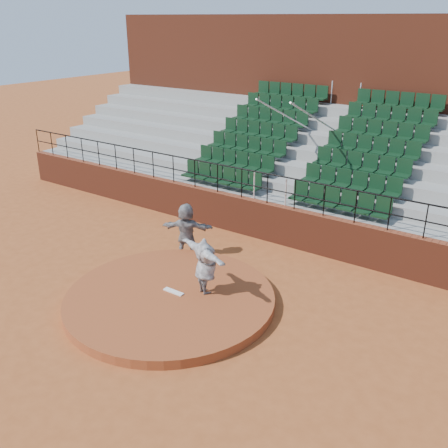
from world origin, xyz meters
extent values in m
plane|color=#9E4E23|center=(0.00, 0.00, 0.00)|extent=(90.00, 90.00, 0.00)
cylinder|color=brown|center=(0.00, 0.00, 0.12)|extent=(5.50, 5.50, 0.25)
cube|color=white|center=(0.00, 0.15, 0.27)|extent=(0.60, 0.15, 0.03)
cube|color=maroon|center=(0.00, 5.00, 0.65)|extent=(24.00, 0.30, 1.30)
cylinder|color=black|center=(0.00, 5.00, 2.30)|extent=(24.00, 0.05, 0.05)
cylinder|color=black|center=(0.00, 5.00, 1.80)|extent=(24.00, 0.04, 0.04)
cylinder|color=black|center=(-12.00, 5.00, 1.80)|extent=(0.04, 0.04, 1.00)
cylinder|color=black|center=(-11.00, 5.00, 1.80)|extent=(0.04, 0.04, 1.00)
cylinder|color=black|center=(-10.00, 5.00, 1.80)|extent=(0.04, 0.04, 1.00)
cylinder|color=black|center=(-9.00, 5.00, 1.80)|extent=(0.04, 0.04, 1.00)
cylinder|color=black|center=(-8.00, 5.00, 1.80)|extent=(0.04, 0.04, 1.00)
cylinder|color=black|center=(-7.00, 5.00, 1.80)|extent=(0.04, 0.04, 1.00)
cylinder|color=black|center=(-6.00, 5.00, 1.80)|extent=(0.04, 0.04, 1.00)
cylinder|color=black|center=(-5.00, 5.00, 1.80)|extent=(0.04, 0.04, 1.00)
cylinder|color=black|center=(-4.00, 5.00, 1.80)|extent=(0.04, 0.04, 1.00)
cylinder|color=black|center=(-3.00, 5.00, 1.80)|extent=(0.04, 0.04, 1.00)
cylinder|color=black|center=(-2.00, 5.00, 1.80)|extent=(0.04, 0.04, 1.00)
cylinder|color=black|center=(-1.00, 5.00, 1.80)|extent=(0.04, 0.04, 1.00)
cylinder|color=black|center=(0.00, 5.00, 1.80)|extent=(0.04, 0.04, 1.00)
cylinder|color=black|center=(1.00, 5.00, 1.80)|extent=(0.04, 0.04, 1.00)
cylinder|color=black|center=(2.00, 5.00, 1.80)|extent=(0.04, 0.04, 1.00)
cylinder|color=black|center=(3.00, 5.00, 1.80)|extent=(0.04, 0.04, 1.00)
cylinder|color=black|center=(4.00, 5.00, 1.80)|extent=(0.04, 0.04, 1.00)
cylinder|color=black|center=(5.00, 5.00, 1.80)|extent=(0.04, 0.04, 1.00)
cube|color=gray|center=(0.00, 5.58, 0.65)|extent=(24.00, 0.85, 1.30)
cube|color=black|center=(-2.25, 5.59, 1.66)|extent=(3.30, 0.48, 0.72)
cube|color=black|center=(2.25, 5.59, 1.66)|extent=(3.30, 0.48, 0.72)
cube|color=gray|center=(0.00, 6.43, 0.85)|extent=(24.00, 0.85, 1.70)
cube|color=black|center=(-2.25, 6.44, 2.06)|extent=(3.30, 0.48, 0.72)
cube|color=black|center=(2.25, 6.44, 2.06)|extent=(3.30, 0.48, 0.72)
cube|color=gray|center=(0.00, 7.28, 1.05)|extent=(24.00, 0.85, 2.10)
cube|color=black|center=(-2.25, 7.29, 2.46)|extent=(3.30, 0.48, 0.72)
cube|color=black|center=(2.25, 7.29, 2.46)|extent=(3.30, 0.48, 0.72)
cube|color=gray|center=(0.00, 8.12, 1.25)|extent=(24.00, 0.85, 2.50)
cube|color=black|center=(-2.25, 8.13, 2.86)|extent=(3.30, 0.48, 0.72)
cube|color=black|center=(2.25, 8.13, 2.86)|extent=(3.30, 0.48, 0.72)
cube|color=gray|center=(0.00, 8.97, 1.45)|extent=(24.00, 0.85, 2.90)
cube|color=black|center=(-2.25, 8.98, 3.26)|extent=(3.30, 0.48, 0.72)
cube|color=black|center=(2.25, 8.98, 3.26)|extent=(3.30, 0.48, 0.72)
cube|color=gray|center=(0.00, 9.82, 1.65)|extent=(24.00, 0.85, 3.30)
cube|color=black|center=(-2.25, 9.83, 3.66)|extent=(3.30, 0.48, 0.72)
cube|color=black|center=(2.25, 9.83, 3.66)|extent=(3.30, 0.48, 0.72)
cube|color=gray|center=(0.00, 10.68, 1.85)|extent=(24.00, 0.85, 3.70)
cube|color=black|center=(-2.25, 10.69, 4.06)|extent=(3.30, 0.48, 0.72)
cube|color=black|center=(2.25, 10.69, 4.06)|extent=(3.30, 0.48, 0.72)
cylinder|color=silver|center=(-0.60, 8.12, 3.40)|extent=(0.06, 5.97, 2.46)
cylinder|color=silver|center=(0.60, 8.12, 3.40)|extent=(0.06, 5.97, 2.46)
cube|color=maroon|center=(0.00, 12.60, 3.55)|extent=(24.00, 3.00, 7.10)
imported|color=black|center=(0.71, 0.63, 1.04)|extent=(1.99, 1.18, 1.57)
imported|color=black|center=(-1.40, 2.48, 0.87)|extent=(1.67, 1.17, 1.74)
camera|label=1|loc=(7.63, -8.54, 6.98)|focal=40.00mm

